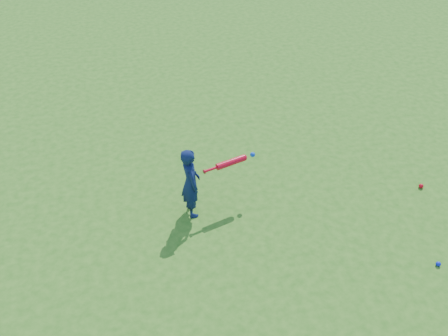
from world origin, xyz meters
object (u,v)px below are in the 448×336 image
ground_ball_red (421,186)px  ground_ball_blue (438,264)px  child (191,183)px  bat_swing (233,162)px

ground_ball_red → ground_ball_blue: 1.48m
ground_ball_red → ground_ball_blue: bearing=-110.1°
child → ground_ball_red: child is taller
child → bat_swing: size_ratio=1.38×
child → bat_swing: 0.63m
bat_swing → ground_ball_red: bearing=-24.7°
ground_ball_red → bat_swing: size_ratio=0.09×
ground_ball_blue → bat_swing: (-2.21, 1.65, 0.63)m
ground_ball_blue → ground_ball_red: bearing=69.9°
ground_ball_red → ground_ball_blue: size_ratio=1.11×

